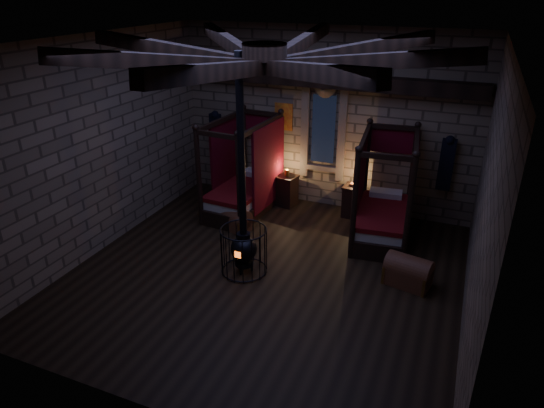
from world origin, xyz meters
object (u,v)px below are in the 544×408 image
at_px(bed_left, 244,189).
at_px(trunk_left, 235,219).
at_px(stove, 244,245).
at_px(bed_right, 383,213).
at_px(trunk_right, 408,272).

height_order(bed_left, trunk_left, bed_left).
xyz_separation_m(trunk_left, stove, (0.95, -1.53, 0.35)).
height_order(bed_right, trunk_left, bed_right).
bearing_deg(trunk_left, bed_left, 121.34).
bearing_deg(trunk_right, bed_right, 127.30).
distance_m(bed_right, trunk_left, 3.22).
bearing_deg(bed_right, trunk_right, -70.79).
relative_size(bed_left, bed_right, 0.99).
bearing_deg(bed_left, bed_right, 3.24).
distance_m(bed_left, trunk_left, 1.01).
bearing_deg(trunk_left, trunk_right, 7.56).
bearing_deg(trunk_left, stove, -39.04).
bearing_deg(trunk_right, trunk_left, -179.63).
bearing_deg(trunk_left, bed_right, 35.24).
height_order(bed_left, stove, stove).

